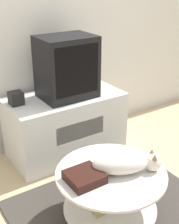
{
  "coord_description": "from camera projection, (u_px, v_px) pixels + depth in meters",
  "views": [
    {
      "loc": [
        -1.15,
        -1.37,
        1.65
      ],
      "look_at": [
        0.06,
        0.46,
        0.65
      ],
      "focal_mm": 50.0,
      "sensor_mm": 36.0,
      "label": 1
    }
  ],
  "objects": [
    {
      "name": "ground_plane",
      "position": [
        117.0,
        215.0,
        2.3
      ],
      "size": [
        12.0,
        12.0,
        0.0
      ],
      "primitive_type": "plane",
      "color": "tan"
    },
    {
      "name": "wall_back",
      "position": [
        29.0,
        13.0,
        2.79
      ],
      "size": [
        8.0,
        0.05,
        2.6
      ],
      "color": "silver",
      "rests_on": "ground_plane"
    },
    {
      "name": "rug",
      "position": [
        117.0,
        214.0,
        2.3
      ],
      "size": [
        1.4,
        1.21,
        0.02
      ],
      "color": "#3D3833",
      "rests_on": "ground_plane"
    },
    {
      "name": "tv_stand",
      "position": [
        66.0,
        125.0,
        3.0
      ],
      "size": [
        1.08,
        0.55,
        0.59
      ],
      "color": "silver",
      "rests_on": "ground_plane"
    },
    {
      "name": "tv",
      "position": [
        67.0,
        67.0,
        2.76
      ],
      "size": [
        0.49,
        0.37,
        0.55
      ],
      "color": "black",
      "rests_on": "tv_stand"
    },
    {
      "name": "speaker",
      "position": [
        16.0,
        98.0,
        2.68
      ],
      "size": [
        0.11,
        0.11,
        0.11
      ],
      "color": "black",
      "rests_on": "tv_stand"
    },
    {
      "name": "coffee_table",
      "position": [
        111.0,
        190.0,
        2.13
      ],
      "size": [
        0.74,
        0.74,
        0.41
      ],
      "color": "#B2B2B7",
      "rests_on": "rug"
    },
    {
      "name": "dvd_box",
      "position": [
        85.0,
        177.0,
        1.97
      ],
      "size": [
        0.22,
        0.21,
        0.06
      ],
      "color": "black",
      "rests_on": "coffee_table"
    },
    {
      "name": "cat",
      "position": [
        124.0,
        163.0,
        2.04
      ],
      "size": [
        0.55,
        0.34,
        0.14
      ],
      "rotation": [
        0.0,
        0.0,
        -0.47
      ],
      "color": "silver",
      "rests_on": "coffee_table"
    }
  ]
}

